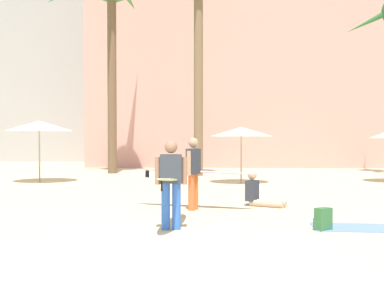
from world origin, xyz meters
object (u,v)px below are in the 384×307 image
Objects in this scene: cafe_umbrella_0 at (39,126)px; person_near_left at (172,180)px; beach_towel at (365,228)px; person_mid_left at (259,194)px; backpack at (323,219)px; person_near_right at (193,171)px; cafe_umbrella_2 at (241,132)px.

person_near_left is (6.06, -9.99, -1.31)m from cafe_umbrella_0.
person_near_left is (-3.65, -0.21, 0.90)m from beach_towel.
cafe_umbrella_0 reaches higher than person_mid_left.
person_near_left reaches higher than backpack.
person_near_left is at bearing -58.78° from cafe_umbrella_0.
cafe_umbrella_0 is 9.82m from person_near_right.
cafe_umbrella_2 is 10.15m from backpack.
cafe_umbrella_2 reaches higher than person_near_left.
person_mid_left is (1.62, 0.68, -0.62)m from person_near_right.
backpack is (0.96, -9.95, -1.77)m from cafe_umbrella_2.
cafe_umbrella_2 is 2.31× the size of person_mid_left.
person_mid_left reaches higher than backpack.
cafe_umbrella_2 is 0.78× the size of person_near_right.
person_mid_left is (-0.87, 3.37, 0.10)m from backpack.
cafe_umbrella_0 is at bearing 7.45° from backpack.
cafe_umbrella_2 is at bearing -13.85° from person_near_left.
cafe_umbrella_2 is 0.90× the size of person_near_left.
person_mid_left is (-1.72, 3.09, 0.30)m from beach_towel.
person_near_left is 3.87m from person_mid_left.
person_near_right is 2.96× the size of person_mid_left.
cafe_umbrella_2 reaches higher than person_mid_left.
cafe_umbrella_2 reaches higher than backpack.
person_near_left reaches higher than person_mid_left.
backpack is at bearing -84.49° from cafe_umbrella_2.
cafe_umbrella_2 reaches higher than beach_towel.
person_mid_left reaches higher than beach_towel.
person_near_left is 2.56× the size of person_mid_left.
person_near_left reaches higher than beach_towel.
beach_towel is 3.76m from person_near_left.
cafe_umbrella_2 is at bearing 119.75° from person_mid_left.
cafe_umbrella_2 is 5.70× the size of backpack.
backpack is 3.48m from person_mid_left.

